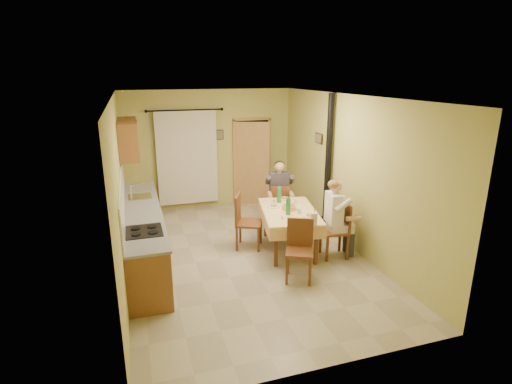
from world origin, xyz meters
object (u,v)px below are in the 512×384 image
object	(u,v)px
chair_right	(335,241)
stove_flue	(327,184)
chair_far	(279,214)
chair_left	(248,232)
dining_table	(289,230)
man_far	(279,187)
man_right	(336,210)
chair_near	(299,262)

from	to	relation	value
chair_right	stove_flue	distance (m)	1.36
chair_far	chair_left	distance (m)	1.23
chair_left	chair_right	bearing A→B (deg)	82.54
dining_table	chair_far	xyz separation A→B (m)	(0.23, 1.12, -0.09)
stove_flue	dining_table	bearing A→B (deg)	-151.62
man_far	dining_table	bearing A→B (deg)	-87.51
chair_far	man_far	xyz separation A→B (m)	(0.00, 0.01, 0.59)
dining_table	man_right	world-z (taller)	man_right
man_right	stove_flue	bearing A→B (deg)	-11.53
man_right	chair_near	bearing A→B (deg)	129.89
chair_far	chair_right	distance (m)	1.71
chair_far	stove_flue	bearing A→B (deg)	-20.97
chair_near	man_right	size ratio (longest dim) A/B	0.70
chair_far	chair_left	size ratio (longest dim) A/B	0.91
dining_table	chair_near	bearing A→B (deg)	-92.77
man_far	man_right	distance (m)	1.71
dining_table	man_right	bearing A→B (deg)	-27.86
chair_near	chair_left	bearing A→B (deg)	-48.66
chair_far	man_far	world-z (taller)	man_far
man_right	dining_table	bearing A→B (deg)	58.64
dining_table	chair_far	distance (m)	1.15
dining_table	stove_flue	world-z (taller)	stove_flue
dining_table	man_far	xyz separation A→B (m)	(0.23, 1.13, 0.50)
chair_right	stove_flue	world-z (taller)	stove_flue
dining_table	chair_left	world-z (taller)	chair_left
dining_table	chair_right	distance (m)	0.85
chair_far	chair_right	bearing A→B (deg)	-61.18
chair_far	stove_flue	distance (m)	1.22
chair_left	man_far	xyz separation A→B (m)	(0.93, 0.82, 0.59)
chair_near	man_far	xyz separation A→B (m)	(0.51, 2.24, 0.59)
chair_left	man_right	size ratio (longest dim) A/B	0.74
chair_near	man_far	size ratio (longest dim) A/B	0.70
chair_right	chair_left	distance (m)	1.60
dining_table	chair_far	size ratio (longest dim) A/B	1.87
man_far	stove_flue	distance (m)	0.99
chair_near	chair_right	bearing A→B (deg)	-123.47
dining_table	chair_left	size ratio (longest dim) A/B	1.71
dining_table	man_far	world-z (taller)	man_far
man_far	chair_right	bearing A→B (deg)	-61.38
dining_table	chair_left	distance (m)	0.77
man_far	stove_flue	xyz separation A→B (m)	(0.80, -0.57, 0.15)
chair_left	man_right	xyz separation A→B (m)	(1.34, -0.84, 0.59)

